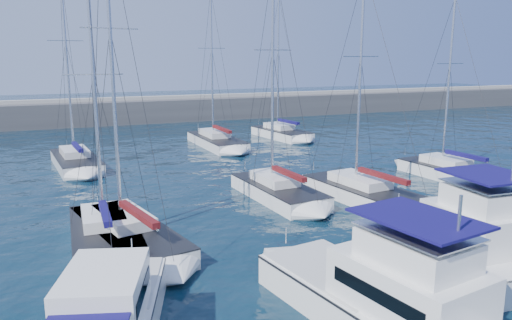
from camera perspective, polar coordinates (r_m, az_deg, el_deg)
name	(u,v)px	position (r m, az deg, el deg)	size (l,w,h in m)	color
ground	(366,266)	(22.75, 12.50, -11.70)	(220.00, 220.00, 0.00)	black
breakwater	(148,114)	(70.50, -12.22, 5.19)	(160.00, 6.00, 4.45)	#424244
motor_yacht_port_outer	(111,317)	(17.03, -16.27, -16.84)	(4.81, 7.83, 3.20)	white
motor_yacht_port_inner	(389,302)	(17.42, 14.96, -15.37)	(4.94, 10.24, 4.69)	white
motor_yacht_stbd_inner	(467,240)	(23.74, 22.95, -8.42)	(4.20, 8.63, 4.69)	white
motor_yacht_stbd_outer	(507,246)	(24.31, 26.80, -8.78)	(3.16, 5.87, 3.20)	white
sailboat_mid_a	(105,234)	(25.50, -16.90, -8.08)	(3.23, 7.73, 12.91)	white
sailboat_mid_b	(128,234)	(25.15, -14.45, -8.15)	(4.93, 9.56, 16.39)	white
sailboat_mid_c	(278,191)	(31.83, 2.48, -3.53)	(3.57, 8.34, 14.90)	white
sailboat_mid_d	(364,193)	(32.06, 12.29, -3.73)	(4.33, 9.42, 14.25)	white
sailboat_mid_e	(450,171)	(39.77, 21.25, -1.23)	(3.79, 8.09, 13.38)	white
sailboat_back_a	(76,161)	(43.06, -19.88, -0.13)	(3.86, 8.81, 16.24)	white
sailboat_back_b	(216,141)	(50.25, -4.55, 2.16)	(3.56, 9.88, 15.46)	white
sailboat_back_c	(281,133)	(55.24, 2.91, 3.09)	(4.29, 8.43, 15.35)	white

